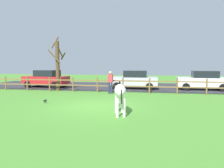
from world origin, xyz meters
TOP-DOWN VIEW (x-y plane):
  - ground_plane at (0.00, 0.00)m, footprint 60.00×60.00m
  - parking_asphalt at (0.00, 9.30)m, footprint 28.00×7.40m
  - paddock_fence at (-0.21, 5.00)m, footprint 21.68×0.11m
  - bare_tree at (-4.56, 5.36)m, footprint 1.34×1.35m
  - zebra at (1.49, -1.61)m, footprint 0.74×1.91m
  - crow_on_grass at (-2.97, 0.23)m, footprint 0.21×0.10m
  - parked_car_silver at (1.44, 7.45)m, footprint 4.04×1.96m
  - parked_car_white at (7.04, 7.69)m, footprint 4.08×2.03m
  - parked_car_red at (-6.55, 7.21)m, footprint 4.12×2.14m
  - visitor_near_fence at (-0.09, 4.52)m, footprint 0.37×0.25m

SIDE VIEW (x-z plane):
  - ground_plane at x=0.00m, z-range 0.00..0.00m
  - parking_asphalt at x=0.00m, z-range 0.00..0.05m
  - crow_on_grass at x=-2.97m, z-range 0.02..0.23m
  - paddock_fence at x=-0.21m, z-range 0.08..1.22m
  - parked_car_silver at x=1.44m, z-range 0.06..1.62m
  - parked_car_white at x=7.04m, z-range 0.06..1.62m
  - parked_car_red at x=-6.55m, z-range 0.06..1.62m
  - visitor_near_fence at x=-0.09m, z-range 0.09..1.73m
  - zebra at x=1.49m, z-range 0.22..1.63m
  - bare_tree at x=-4.56m, z-range -0.07..4.33m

